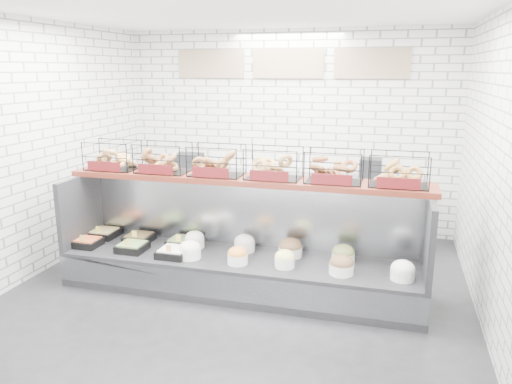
% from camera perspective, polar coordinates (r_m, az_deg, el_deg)
% --- Properties ---
extents(ground, '(5.50, 5.50, 0.00)m').
position_cam_1_polar(ground, '(5.49, -2.83, -12.35)').
color(ground, black).
rests_on(ground, ground).
extents(room_shell, '(5.02, 5.51, 3.01)m').
position_cam_1_polar(room_shell, '(5.51, -1.09, 10.07)').
color(room_shell, silver).
rests_on(room_shell, ground).
extents(display_case, '(4.00, 0.90, 1.20)m').
position_cam_1_polar(display_case, '(5.65, -1.83, -7.86)').
color(display_case, black).
rests_on(display_case, ground).
extents(bagel_shelf, '(4.10, 0.50, 0.40)m').
position_cam_1_polar(bagel_shelf, '(5.52, -1.31, 3.04)').
color(bagel_shelf, '#4B1810').
rests_on(bagel_shelf, display_case).
extents(prep_counter, '(4.00, 0.60, 1.20)m').
position_cam_1_polar(prep_counter, '(7.53, 2.91, -1.18)').
color(prep_counter, '#93969B').
rests_on(prep_counter, ground).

